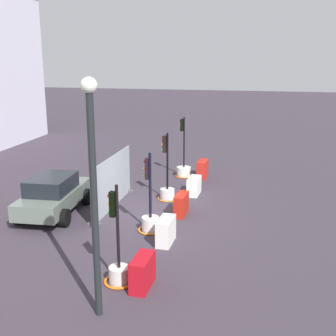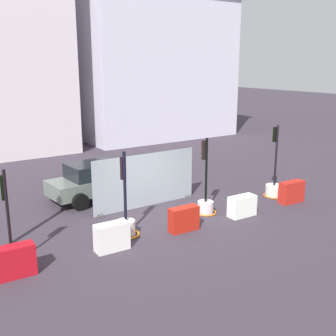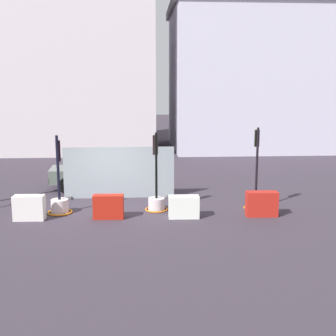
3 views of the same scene
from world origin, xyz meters
TOP-DOWN VIEW (x-y plane):
  - ground_plane at (0.00, 0.00)m, footprint 120.00×120.00m
  - traffic_light_0 at (-5.41, -0.28)m, footprint 0.86×0.86m
  - traffic_light_1 at (-1.75, -0.20)m, footprint 0.89×0.89m
  - traffic_light_2 at (1.74, -0.02)m, footprint 0.84×0.84m
  - traffic_light_3 at (5.46, -0.05)m, footprint 0.89×0.89m
  - construction_barrier_0 at (-5.50, -0.97)m, footprint 1.07×0.47m
  - construction_barrier_1 at (-2.64, -0.96)m, footprint 1.05×0.48m
  - construction_barrier_2 at (0.05, -0.96)m, footprint 1.05×0.42m
  - construction_barrier_3 at (2.66, -1.04)m, footprint 1.07×0.51m
  - construction_barrier_4 at (5.42, -1.01)m, footprint 1.11×0.47m
  - car_grey_saloon at (-0.91, 3.90)m, footprint 4.08×2.26m
  - street_lamp_post at (-6.94, -0.30)m, footprint 0.36×0.36m
  - site_fence_panel at (0.30, 1.92)m, footprint 4.50×0.50m

SIDE VIEW (x-z plane):
  - ground_plane at x=0.00m, z-range 0.00..0.00m
  - construction_barrier_3 at x=2.66m, z-range 0.00..0.77m
  - construction_barrier_2 at x=0.05m, z-range 0.00..0.83m
  - traffic_light_3 at x=5.46m, z-range -1.10..1.95m
  - construction_barrier_1 at x=-2.64m, z-range 0.00..0.85m
  - construction_barrier_0 at x=-5.50m, z-range 0.00..0.87m
  - construction_barrier_4 at x=5.42m, z-range 0.00..0.88m
  - traffic_light_0 at x=-5.41m, z-range -0.95..1.84m
  - traffic_light_1 at x=-1.75m, z-range -0.97..1.86m
  - traffic_light_2 at x=1.74m, z-range -0.94..1.94m
  - car_grey_saloon at x=-0.91m, z-range 0.01..1.55m
  - site_fence_panel at x=0.30m, z-range -0.04..2.07m
  - street_lamp_post at x=-6.94m, z-range 0.52..6.11m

